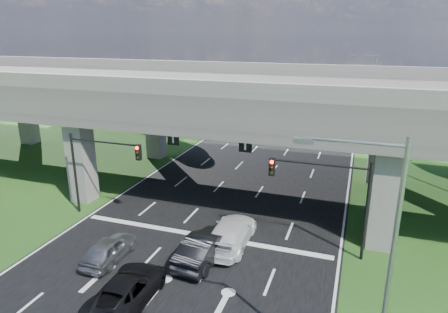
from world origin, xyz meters
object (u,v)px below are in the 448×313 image
Objects in this scene: streetlight_far at (371,104)px; car_trailing at (127,290)px; streetlight_near at (378,261)px; streetlight_beyond at (370,85)px; car_dark at (205,247)px; car_silver at (109,249)px; signal_left at (99,161)px; signal_right at (329,189)px; car_white at (231,233)px.

streetlight_far is 1.91× the size of car_trailing.
streetlight_near is 30.00m from streetlight_far.
streetlight_beyond is (0.00, 16.00, 0.00)m from streetlight_far.
streetlight_beyond is 1.91× the size of car_trailing.
car_dark is at bearing -102.60° from streetlight_beyond.
streetlight_beyond reaches higher than car_silver.
streetlight_near is 2.40× the size of car_silver.
signal_left reaches higher than car_silver.
signal_right is at bearing -139.65° from car_trailing.
streetlight_beyond is 43.59m from car_silver.
signal_left is 1.44× the size of car_silver.
streetlight_beyond reaches higher than signal_right.
signal_right is at bearing -149.24° from car_dark.
streetlight_far is at bearing -112.08° from car_white.
car_dark is at bearing -110.70° from streetlight_far.
signal_left is 1.15× the size of car_trailing.
car_dark is at bearing -162.44° from car_silver.
streetlight_far is 22.98m from car_white.
signal_left is 20.56m from streetlight_near.
car_trailing is (-2.21, -4.81, -0.12)m from car_dark.
streetlight_near is at bearing 167.50° from car_trailing.
streetlight_near is 1.00× the size of streetlight_far.
car_trailing is at bearing -111.40° from streetlight_far.
streetlight_near is at bearing -77.12° from signal_right.
car_white is at bearing -110.59° from streetlight_far.
car_trailing is (-3.07, -6.96, -0.10)m from car_white.
car_trailing is at bearing -137.70° from signal_right.
streetlight_far and streetlight_beyond have the same top height.
car_white is 1.09× the size of car_trailing.
streetlight_far reaches higher than signal_right.
streetlight_far is 1.95× the size of car_dark.
signal_right is 0.60× the size of streetlight_far.
signal_left is (-15.65, 0.00, 0.00)m from signal_right.
car_silver is (-14.04, -24.95, -5.11)m from streetlight_far.
streetlight_near is (17.92, -9.94, 1.66)m from signal_left.
car_white is (-5.61, -0.94, -3.33)m from signal_right.
car_dark is (9.17, -3.09, -3.31)m from signal_left.
car_dark is 0.90× the size of car_white.
streetlight_far reaches higher than car_white.
car_trailing is (-10.96, -27.96, -5.09)m from streetlight_far.
signal_right is 0.60× the size of streetlight_beyond.
car_trailing is at bearing 169.44° from streetlight_near.
car_white is (10.03, -0.94, -3.33)m from signal_left.
signal_right reaches higher than car_white.
streetlight_near is 12.17m from car_dark.
car_white is at bearing -106.62° from car_dark.
signal_left reaches higher than car_white.
streetlight_near is 1.95× the size of car_dark.
car_white is at bearing -115.74° from car_trailing.
streetlight_beyond reaches higher than signal_left.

